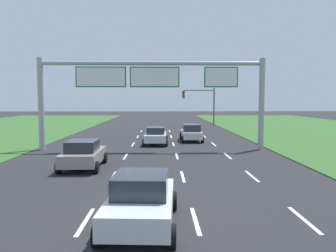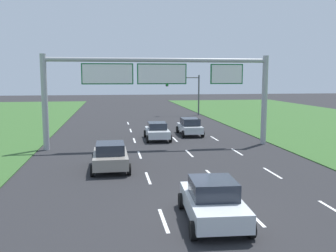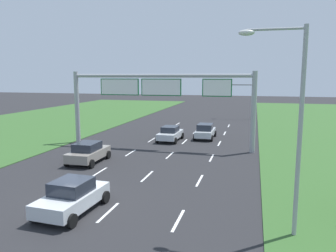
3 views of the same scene
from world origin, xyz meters
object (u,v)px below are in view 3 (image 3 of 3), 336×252
at_px(car_mid_lane, 205,131).
at_px(traffic_light_mast, 242,94).
at_px(car_lead_silver, 88,152).
at_px(street_lamp, 291,114).
at_px(car_far_ahead, 170,133).
at_px(sign_gantry, 159,94).
at_px(car_near_red, 72,196).

bearing_deg(car_mid_lane, traffic_light_mast, 80.27).
height_order(car_lead_silver, street_lamp, street_lamp).
bearing_deg(car_far_ahead, traffic_light_mast, 73.32).
distance_m(sign_gantry, street_lamp, 17.98).
bearing_deg(traffic_light_mast, car_near_red, -99.69).
xyz_separation_m(car_near_red, car_lead_silver, (-3.77, 8.57, 0.00)).
height_order(car_far_ahead, street_lamp, street_lamp).
distance_m(car_near_red, car_mid_lane, 20.91).
bearing_deg(traffic_light_mast, sign_gantry, -105.93).
relative_size(car_near_red, car_far_ahead, 1.02).
relative_size(sign_gantry, traffic_light_mast, 3.08).
distance_m(car_lead_silver, street_lamp, 16.52).
height_order(car_lead_silver, car_mid_lane, same).
bearing_deg(street_lamp, traffic_light_mast, 94.88).
bearing_deg(car_near_red, traffic_light_mast, 83.43).
relative_size(car_far_ahead, sign_gantry, 0.24).
xyz_separation_m(car_near_red, sign_gantry, (-0.05, 15.21, 4.18)).
height_order(car_mid_lane, car_far_ahead, car_mid_lane).
bearing_deg(car_near_red, car_mid_lane, 83.56).
xyz_separation_m(car_near_red, car_mid_lane, (3.47, 20.62, 0.01)).
relative_size(car_far_ahead, street_lamp, 0.48).
xyz_separation_m(car_far_ahead, street_lamp, (9.62, -18.31, 4.32)).
distance_m(car_mid_lane, traffic_light_mast, 18.21).
relative_size(car_lead_silver, traffic_light_mast, 0.71).
bearing_deg(traffic_light_mast, street_lamp, -85.12).
bearing_deg(traffic_light_mast, car_mid_lane, -99.84).
height_order(sign_gantry, traffic_light_mast, sign_gantry).
xyz_separation_m(car_near_red, street_lamp, (9.79, 0.17, 4.29)).
bearing_deg(car_near_red, street_lamp, 4.10).
bearing_deg(car_near_red, car_far_ahead, 92.57).
bearing_deg(car_lead_silver, car_mid_lane, 58.29).
bearing_deg(car_far_ahead, car_mid_lane, 34.09).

